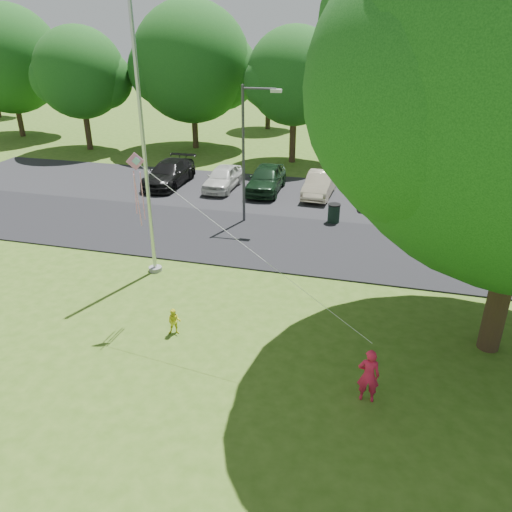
% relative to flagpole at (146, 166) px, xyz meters
% --- Properties ---
extents(ground, '(120.00, 120.00, 0.00)m').
position_rel_flagpole_xyz_m(ground, '(3.50, -5.00, -4.17)').
color(ground, '#385A17').
rests_on(ground, ground).
extents(park_road, '(60.00, 6.00, 0.06)m').
position_rel_flagpole_xyz_m(park_road, '(3.50, 4.00, -4.14)').
color(park_road, black).
rests_on(park_road, ground).
extents(parking_strip, '(42.00, 7.00, 0.06)m').
position_rel_flagpole_xyz_m(parking_strip, '(3.50, 10.50, -4.14)').
color(parking_strip, black).
rests_on(parking_strip, ground).
extents(flagpole, '(0.50, 0.50, 10.00)m').
position_rel_flagpole_xyz_m(flagpole, '(0.00, 0.00, 0.00)').
color(flagpole, '#B7BABF').
rests_on(flagpole, ground).
extents(street_lamp, '(1.79, 0.25, 6.35)m').
position_rel_flagpole_xyz_m(street_lamp, '(2.12, 6.01, -0.35)').
color(street_lamp, '#3F3F44').
rests_on(street_lamp, ground).
extents(trash_can, '(0.61, 0.61, 0.96)m').
position_rel_flagpole_xyz_m(trash_can, '(6.09, 6.88, -3.68)').
color(trash_can, black).
rests_on(trash_can, ground).
extents(tree_row, '(64.35, 11.94, 10.88)m').
position_rel_flagpole_xyz_m(tree_row, '(5.09, 19.23, 1.55)').
color(tree_row, '#332316').
rests_on(tree_row, ground).
extents(horizon_trees, '(77.46, 7.20, 7.02)m').
position_rel_flagpole_xyz_m(horizon_trees, '(7.56, 28.88, 0.14)').
color(horizon_trees, '#332316').
rests_on(horizon_trees, ground).
extents(parked_cars, '(16.87, 4.84, 1.49)m').
position_rel_flagpole_xyz_m(parked_cars, '(3.01, 10.64, -3.43)').
color(parked_cars, black).
rests_on(parked_cars, ground).
extents(woman, '(0.57, 0.39, 1.52)m').
position_rel_flagpole_xyz_m(woman, '(8.38, -5.36, -3.41)').
color(woman, '#DB1D43').
rests_on(woman, ground).
extents(child_yellow, '(0.49, 0.42, 0.86)m').
position_rel_flagpole_xyz_m(child_yellow, '(2.46, -3.83, -3.74)').
color(child_yellow, yellow).
rests_on(child_yellow, ground).
extents(kite, '(7.40, 2.65, 3.68)m').
position_rel_flagpole_xyz_m(kite, '(1.50, -3.05, 0.41)').
color(kite, pink).
rests_on(kite, ground).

